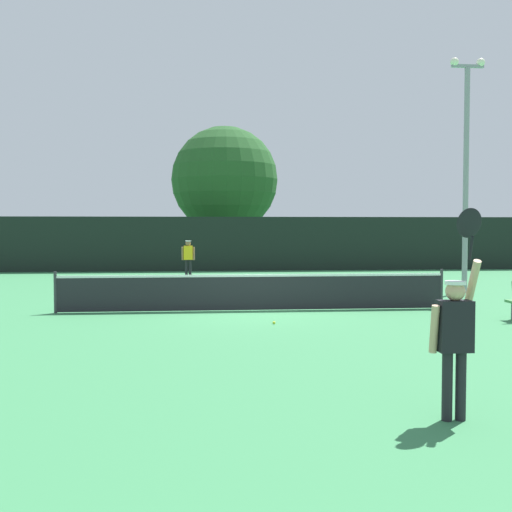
{
  "coord_description": "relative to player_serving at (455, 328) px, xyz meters",
  "views": [
    {
      "loc": [
        -1.48,
        -16.56,
        2.2
      ],
      "look_at": [
        0.43,
        3.99,
        1.27
      ],
      "focal_mm": 44.36,
      "sensor_mm": 36.0,
      "label": 1
    }
  ],
  "objects": [
    {
      "name": "tennis_ball",
      "position": [
        -1.19,
        7.31,
        -1.02
      ],
      "size": [
        0.07,
        0.07,
        0.07
      ],
      "primitive_type": "sphere",
      "color": "#CCE033",
      "rests_on": "ground"
    },
    {
      "name": "player_serving",
      "position": [
        0.0,
        0.0,
        0.0
      ],
      "size": [
        0.67,
        0.39,
        2.43
      ],
      "color": "black",
      "rests_on": "ground"
    },
    {
      "name": "player_receiving",
      "position": [
        -3.32,
        20.38,
        -0.05
      ],
      "size": [
        0.57,
        0.24,
        1.64
      ],
      "rotation": [
        0.0,
        0.0,
        3.14
      ],
      "color": "yellow",
      "rests_on": "ground"
    },
    {
      "name": "light_pole",
      "position": [
        6.03,
        13.57,
        3.41
      ],
      "size": [
        1.18,
        0.28,
        7.82
      ],
      "color": "gray",
      "rests_on": "ground"
    },
    {
      "name": "perimeter_fence",
      "position": [
        -1.44,
        25.08,
        0.32
      ],
      "size": [
        39.35,
        0.12,
        2.74
      ],
      "primitive_type": "cube",
      "color": "black",
      "rests_on": "ground"
    },
    {
      "name": "large_tree",
      "position": [
        -1.29,
        30.66,
        3.96
      ],
      "size": [
        6.29,
        6.29,
        8.17
      ],
      "color": "brown",
      "rests_on": "ground"
    },
    {
      "name": "tennis_net",
      "position": [
        -1.44,
        9.67,
        -0.54
      ],
      "size": [
        10.32,
        0.08,
        1.07
      ],
      "color": "#232328",
      "rests_on": "ground"
    },
    {
      "name": "parked_car_near",
      "position": [
        0.82,
        31.6,
        -0.28
      ],
      "size": [
        2.19,
        4.32,
        1.69
      ],
      "rotation": [
        0.0,
        0.0,
        -0.07
      ],
      "color": "navy",
      "rests_on": "ground"
    },
    {
      "name": "ground_plane",
      "position": [
        -1.44,
        9.67,
        -1.06
      ],
      "size": [
        120.0,
        120.0,
        0.0
      ],
      "primitive_type": "plane",
      "color": "#387F4C"
    }
  ]
}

